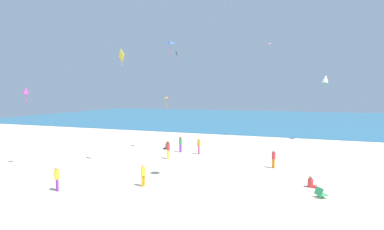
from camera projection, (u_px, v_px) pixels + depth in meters
ground_plane at (207, 159)px, 24.21m from camera, size 120.00×120.00×0.00m
ocean_water at (252, 118)px, 66.57m from camera, size 120.00×60.00×0.05m
beach_chair_mid_beach at (320, 193)px, 15.00m from camera, size 0.79×0.77×0.61m
person_0 at (143, 173)px, 16.86m from camera, size 0.36×0.36×1.48m
person_1 at (311, 183)px, 16.72m from camera, size 0.64×0.45×0.73m
person_2 at (167, 146)px, 28.54m from camera, size 0.60×0.74×0.83m
person_3 at (199, 145)px, 26.00m from camera, size 0.45×0.45×1.62m
person_4 at (180, 143)px, 26.84m from camera, size 0.40×0.40×1.64m
person_5 at (274, 158)px, 21.05m from camera, size 0.42×0.42×1.50m
person_6 at (168, 149)px, 24.09m from camera, size 0.33×0.33×1.67m
person_7 at (57, 177)px, 16.04m from camera, size 0.42×0.42×1.53m
kite_pink at (269, 44)px, 35.53m from camera, size 0.42×0.53×1.32m
kite_blue at (171, 43)px, 26.84m from camera, size 0.68×0.55×1.49m
kite_yellow at (121, 56)px, 21.54m from camera, size 0.91×0.60×1.36m
kite_magenta at (26, 90)px, 21.23m from camera, size 0.61×0.54×1.38m
kite_white at (325, 79)px, 32.64m from camera, size 1.03×0.96×2.07m
kite_orange at (166, 98)px, 29.57m from camera, size 0.41×0.33×1.43m
kite_black at (176, 54)px, 36.54m from camera, size 0.38×0.67×1.26m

